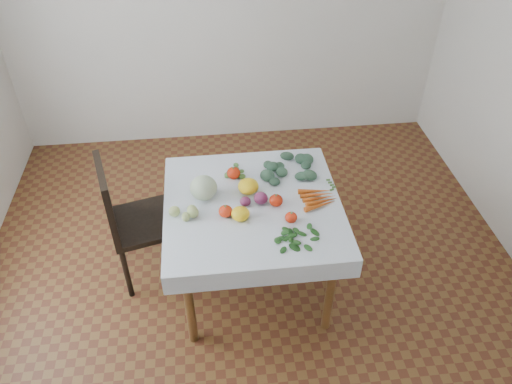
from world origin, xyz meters
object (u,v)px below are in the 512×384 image
(carrot_bunch, at_px, (319,198))
(chair, at_px, (129,216))
(cabbage, at_px, (204,188))
(heirloom_back, at_px, (248,186))
(table, at_px, (253,215))

(carrot_bunch, bearing_deg, chair, 170.78)
(chair, xyz_separation_m, cabbage, (0.52, -0.09, 0.27))
(cabbage, relative_size, heirloom_back, 1.28)
(chair, bearing_deg, table, -12.66)
(heirloom_back, xyz_separation_m, carrot_bunch, (0.44, -0.13, -0.03))
(heirloom_back, bearing_deg, carrot_bunch, -16.83)
(table, height_order, heirloom_back, heirloom_back)
(table, relative_size, chair, 1.01)
(table, distance_m, heirloom_back, 0.19)
(heirloom_back, bearing_deg, chair, 175.11)
(chair, height_order, carrot_bunch, chair)
(cabbage, xyz_separation_m, carrot_bunch, (0.73, -0.11, -0.06))
(table, relative_size, carrot_bunch, 4.45)
(carrot_bunch, bearing_deg, cabbage, 171.22)
(cabbage, height_order, carrot_bunch, cabbage)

